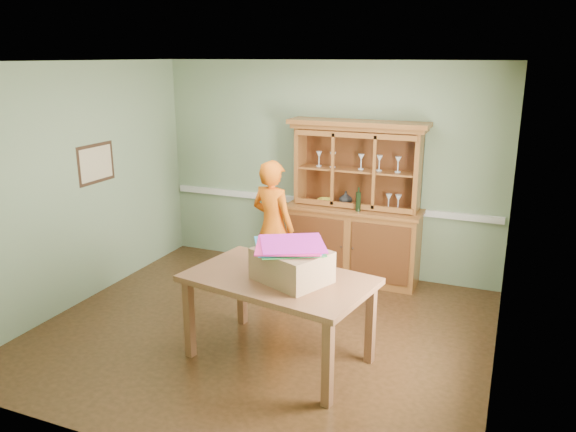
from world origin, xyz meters
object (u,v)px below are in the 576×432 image
at_px(china_hutch, 354,225).
at_px(cardboard_box, 292,265).
at_px(person, 273,227).
at_px(dining_table, 279,287).

relative_size(china_hutch, cardboard_box, 3.29).
distance_m(cardboard_box, person, 1.71).
bearing_deg(person, dining_table, 131.27).
xyz_separation_m(cardboard_box, person, (-0.84, 1.48, -0.17)).
relative_size(china_hutch, dining_table, 1.11).
bearing_deg(cardboard_box, china_hutch, 91.52).
distance_m(china_hutch, person, 1.09).
distance_m(china_hutch, cardboard_box, 2.25).
height_order(cardboard_box, person, person).
bearing_deg(cardboard_box, person, 119.52).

